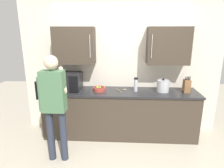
{
  "coord_description": "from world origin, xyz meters",
  "views": [
    {
      "loc": [
        0.03,
        -2.63,
        1.99
      ],
      "look_at": [
        -0.15,
        0.76,
        1.05
      ],
      "focal_mm": 30.87,
      "sensor_mm": 36.0,
      "label": 1
    }
  ],
  "objects": [
    {
      "name": "person_figure",
      "position": [
        -0.97,
        0.0,
        1.0
      ],
      "size": [
        0.44,
        0.63,
        1.67
      ],
      "color": "#282D3D",
      "rests_on": "ground_plane"
    },
    {
      "name": "ground_plane",
      "position": [
        0.0,
        0.0,
        0.0
      ],
      "size": [
        9.55,
        9.55,
        0.0
      ],
      "primitive_type": "plane",
      "color": "#B7AD99"
    },
    {
      "name": "microwave_oven",
      "position": [
        -1.07,
        0.84,
        1.07
      ],
      "size": [
        0.6,
        0.84,
        0.33
      ],
      "color": "black",
      "rests_on": "counter_unit"
    },
    {
      "name": "fruit_bowl",
      "position": [
        -0.39,
        0.81,
        0.95
      ],
      "size": [
        0.23,
        0.23,
        0.1
      ],
      "color": "#AD3D33",
      "rests_on": "counter_unit"
    },
    {
      "name": "stock_pot",
      "position": [
        0.79,
        0.83,
        1.01
      ],
      "size": [
        0.32,
        0.23,
        0.25
      ],
      "color": "#B7BABF",
      "rests_on": "counter_unit"
    },
    {
      "name": "back_wall_tiled",
      "position": [
        0.0,
        1.12,
        1.44
      ],
      "size": [
        3.9,
        0.44,
        2.7
      ],
      "color": "beige",
      "rests_on": "ground_plane"
    },
    {
      "name": "counter_unit",
      "position": [
        0.0,
        0.81,
        0.45
      ],
      "size": [
        2.9,
        0.64,
        0.9
      ],
      "color": "#3D3328",
      "rests_on": "ground_plane"
    },
    {
      "name": "thermos_flask",
      "position": [
        0.29,
        0.82,
        1.03
      ],
      "size": [
        0.07,
        0.07,
        0.26
      ],
      "color": "#B7BABF",
      "rests_on": "counter_unit"
    },
    {
      "name": "knife_block",
      "position": [
        1.22,
        0.82,
        1.02
      ],
      "size": [
        0.11,
        0.15,
        0.3
      ],
      "color": "brown",
      "rests_on": "counter_unit"
    },
    {
      "name": "wooden_spoon",
      "position": [
        0.03,
        0.86,
        0.91
      ],
      "size": [
        0.21,
        0.19,
        0.02
      ],
      "color": "tan",
      "rests_on": "counter_unit"
    }
  ]
}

